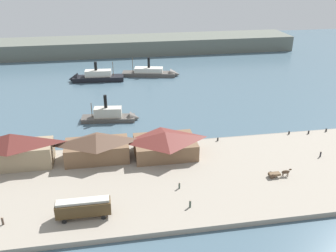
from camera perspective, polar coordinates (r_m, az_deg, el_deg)
ground_plane at (r=105.70m, az=-1.13°, el=-2.19°), size 320.00×320.00×0.00m
quay_promenade at (r=86.56m, az=1.08°, el=-8.31°), size 110.00×36.00×1.20m
seawall_edge at (r=102.31m, az=-0.83°, el=-2.84°), size 110.00×0.80×1.00m
ferry_shed_west_terminal at (r=96.50m, az=-22.95°, el=-3.37°), size 18.71×8.12×8.57m
ferry_shed_east_terminal at (r=93.69m, az=-11.00°, el=-3.13°), size 16.00×8.67×7.00m
ferry_shed_central_terminal at (r=94.20m, az=-0.47°, el=-2.69°), size 15.89×11.17×6.40m
street_tram at (r=74.85m, az=-13.02°, el=-12.17°), size 10.60×2.97×4.05m
horse_cart at (r=89.82m, az=16.88°, el=-7.02°), size 5.52×1.39×1.87m
pedestrian_walking_east at (r=102.07m, az=22.61°, el=-4.07°), size 0.39×0.39×1.57m
pedestrian_at_waters_edge at (r=82.12m, az=1.77°, el=-9.24°), size 0.38×0.38×1.55m
pedestrian_near_east_shed at (r=76.65m, az=3.45°, el=-12.00°), size 0.42×0.42×1.71m
pedestrian_walking_west at (r=78.84m, az=-24.30°, el=-13.31°), size 0.44×0.44×1.77m
mooring_post_center_west at (r=114.15m, az=21.00°, el=-0.90°), size 0.44×0.44×0.90m
mooring_post_east at (r=117.58m, az=23.36°, el=-0.57°), size 0.44×0.44×0.90m
mooring_post_west at (r=103.35m, az=7.73°, el=-2.06°), size 0.44×0.44×0.90m
mooring_post_center_east at (r=111.91m, az=18.28°, el=-0.99°), size 0.44×0.44×0.90m
ferry_near_quay at (r=164.58m, az=-2.03°, el=8.24°), size 26.08×10.44×9.94m
ferry_mid_harbor at (r=119.13m, az=-8.37°, el=1.55°), size 18.89×6.76×10.19m
ferry_departing_north at (r=160.71m, az=-11.63°, el=7.43°), size 23.40×7.44×9.89m
far_headland at (r=208.44m, az=-5.81°, el=12.38°), size 180.00×24.00×8.00m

